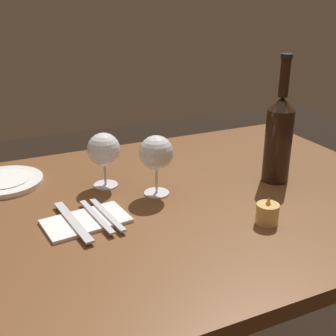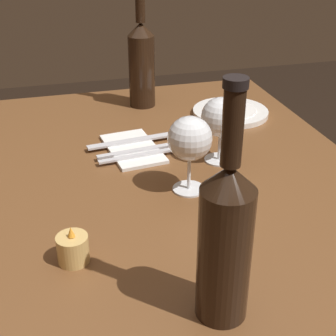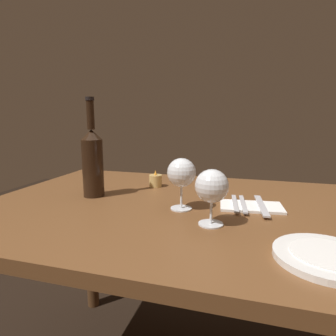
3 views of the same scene
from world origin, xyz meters
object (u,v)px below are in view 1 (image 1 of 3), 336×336
at_px(folded_napkin, 86,221).
at_px(table_knife, 73,221).
at_px(wine_bottle, 279,137).
at_px(dinner_plate, 4,181).
at_px(wine_glass_right, 156,154).
at_px(fork_outer, 107,214).
at_px(votive_candle, 267,214).
at_px(fork_inner, 97,216).
at_px(wine_glass_left, 104,150).

relative_size(folded_napkin, table_knife, 0.96).
height_order(wine_bottle, dinner_plate, wine_bottle).
distance_m(wine_bottle, dinner_plate, 0.76).
relative_size(wine_glass_right, folded_napkin, 0.79).
distance_m(wine_bottle, fork_outer, 0.51).
bearing_deg(votive_candle, wine_bottle, -131.31).
xyz_separation_m(fork_inner, fork_outer, (-0.03, 0.00, 0.00)).
xyz_separation_m(votive_candle, table_knife, (0.41, -0.17, -0.01)).
relative_size(wine_bottle, table_knife, 1.64).
distance_m(votive_candle, folded_napkin, 0.41).
bearing_deg(fork_outer, wine_bottle, -178.02).
xyz_separation_m(wine_glass_right, votive_candle, (-0.17, 0.25, -0.09)).
distance_m(dinner_plate, fork_inner, 0.35).
xyz_separation_m(folded_napkin, fork_inner, (-0.02, -0.00, 0.01)).
bearing_deg(dinner_plate, fork_inner, 119.61).
height_order(votive_candle, dinner_plate, votive_candle).
xyz_separation_m(folded_napkin, table_knife, (0.03, -0.00, 0.01)).
distance_m(wine_glass_left, fork_outer, 0.21).
height_order(wine_bottle, fork_inner, wine_bottle).
relative_size(dinner_plate, fork_outer, 1.14).
relative_size(wine_bottle, fork_outer, 1.92).
bearing_deg(wine_glass_left, wine_glass_right, 135.50).
bearing_deg(wine_bottle, wine_glass_left, -20.02).
height_order(votive_candle, folded_napkin, votive_candle).
relative_size(wine_glass_left, dinner_plate, 0.73).
bearing_deg(dinner_plate, wine_glass_right, 147.06).
bearing_deg(wine_glass_right, votive_candle, 124.06).
height_order(wine_glass_right, folded_napkin, wine_glass_right).
bearing_deg(dinner_plate, fork_outer, 123.05).
xyz_separation_m(votive_candle, folded_napkin, (0.38, -0.17, -0.02)).
bearing_deg(votive_candle, folded_napkin, -24.89).
distance_m(fork_outer, table_knife, 0.08).
bearing_deg(votive_candle, wine_glass_left, -52.15).
distance_m(wine_glass_left, wine_bottle, 0.47).
relative_size(fork_inner, fork_outer, 1.00).
bearing_deg(fork_outer, dinner_plate, -56.95).
relative_size(votive_candle, fork_outer, 0.37).
distance_m(fork_inner, table_knife, 0.05).
relative_size(wine_bottle, fork_inner, 1.92).
bearing_deg(fork_outer, folded_napkin, 0.00).
height_order(wine_glass_left, votive_candle, wine_glass_left).
xyz_separation_m(dinner_plate, fork_outer, (-0.20, 0.30, 0.00)).
xyz_separation_m(wine_bottle, folded_napkin, (0.54, 0.02, -0.12)).
height_order(dinner_plate, table_knife, dinner_plate).
relative_size(votive_candle, folded_napkin, 0.33).
distance_m(votive_candle, fork_inner, 0.39).
relative_size(wine_glass_right, votive_candle, 2.37).
distance_m(wine_glass_left, wine_glass_right, 0.15).
relative_size(wine_bottle, folded_napkin, 1.72).
distance_m(wine_glass_left, table_knife, 0.24).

